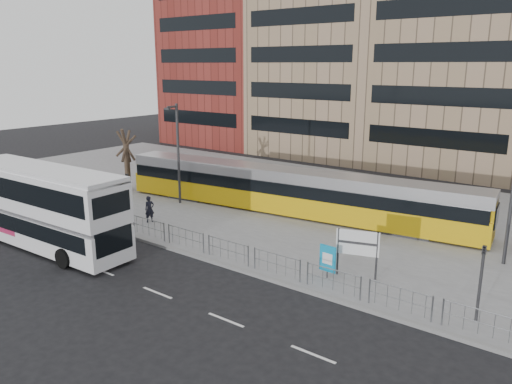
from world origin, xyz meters
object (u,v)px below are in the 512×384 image
Objects in this scene: double_decker_bus at (45,205)px; ad_panel at (328,259)px; tram at (288,191)px; bare_tree at (125,127)px; traffic_light_west at (128,192)px; traffic_light_east at (481,274)px; station_sign at (358,245)px; lamp_post_west at (177,149)px; pedestrian at (150,209)px.

double_decker_bus is 7.10× the size of ad_panel.
tram is 3.59× the size of bare_tree.
traffic_light_east is (20.81, -0.00, 0.00)m from traffic_light_west.
double_decker_bus is at bearing -156.43° from ad_panel.
ad_panel is at bearing -53.36° from tram.
traffic_light_west is 1.00× the size of traffic_light_east.
tram is 8.15× the size of traffic_light_west.
double_decker_bus is at bearing -125.25° from tram.
station_sign is 0.74× the size of traffic_light_west.
lamp_post_west is (-15.89, 4.06, 2.32)m from station_sign.
traffic_light_east is (5.59, -0.96, 0.39)m from station_sign.
pedestrian is 0.54× the size of traffic_light_east.
double_decker_bus reaches higher than traffic_light_east.
pedestrian is (-13.14, 0.72, -0.10)m from ad_panel.
tram is at bearing -17.62° from pedestrian.
station_sign is 22.48m from bare_tree.
tram is 10.69m from ad_panel.
station_sign is at bearing -67.31° from pedestrian.
station_sign is 14.19m from pedestrian.
pedestrian is 0.54× the size of traffic_light_west.
traffic_light_east is (13.95, -7.79, 0.49)m from tram.
bare_tree reaches higher than double_decker_bus.
traffic_light_west is (-14.20, -0.04, 1.04)m from ad_panel.
lamp_post_west is (-0.67, 5.02, 1.93)m from traffic_light_west.
traffic_light_west is (0.27, 5.37, -0.31)m from double_decker_bus.
station_sign is at bearing -13.59° from traffic_light_west.
traffic_light_east is at bearing -70.32° from pedestrian.
ad_panel is (-1.03, -0.92, -0.65)m from station_sign.
traffic_light_east is (6.61, -0.05, 1.04)m from ad_panel.
traffic_light_east is 28.05m from bare_tree.
ad_panel is 21.80m from bare_tree.
traffic_light_west is at bearing 147.72° from pedestrian.
lamp_post_west is at bearing 80.37° from traffic_light_west.
lamp_post_west is at bearing 89.97° from double_decker_bus.
tram is 10.39m from traffic_light_west.
lamp_post_west is at bearing 43.99° from pedestrian.
tram is 11.05× the size of station_sign.
double_decker_bus is 14.99m from tram.
double_decker_bus is at bearing -87.81° from lamp_post_west.
ad_panel is 15.95m from lamp_post_west.
station_sign is 1.37× the size of pedestrian.
tram reaches higher than station_sign.
station_sign is at bearing -14.33° from lamp_post_west.
pedestrian is at bearing -136.35° from tram.
traffic_light_west and traffic_light_east have the same top height.
station_sign is at bearing 44.78° from ad_panel.
pedestrian is 9.79m from bare_tree.
lamp_post_west reaches higher than traffic_light_east.
tram is (7.13, 13.16, -0.79)m from double_decker_bus.
traffic_light_west is at bearing -138.18° from tram.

